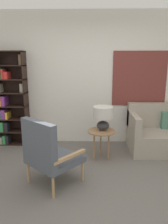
{
  "coord_description": "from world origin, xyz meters",
  "views": [
    {
      "loc": [
        -0.06,
        -2.52,
        1.75
      ],
      "look_at": [
        -0.14,
        1.01,
        0.9
      ],
      "focal_mm": 35.0,
      "sensor_mm": 36.0,
      "label": 1
    }
  ],
  "objects_px": {
    "side_table": "(101,134)",
    "table_lamp": "(103,116)",
    "bookshelf": "(2,100)",
    "armchair": "(47,151)"
  },
  "relations": [
    {
      "from": "side_table",
      "to": "table_lamp",
      "type": "height_order",
      "value": "table_lamp"
    },
    {
      "from": "bookshelf",
      "to": "table_lamp",
      "type": "distance_m",
      "value": 2.14
    },
    {
      "from": "side_table",
      "to": "table_lamp",
      "type": "distance_m",
      "value": 0.33
    },
    {
      "from": "armchair",
      "to": "side_table",
      "type": "distance_m",
      "value": 1.2
    },
    {
      "from": "armchair",
      "to": "table_lamp",
      "type": "xyz_separation_m",
      "value": [
        0.82,
        0.94,
        0.27
      ]
    },
    {
      "from": "bookshelf",
      "to": "side_table",
      "type": "bearing_deg",
      "value": -19.03
    },
    {
      "from": "armchair",
      "to": "bookshelf",
      "type": "bearing_deg",
      "value": 127.29
    },
    {
      "from": "bookshelf",
      "to": "armchair",
      "type": "height_order",
      "value": "bookshelf"
    },
    {
      "from": "bookshelf",
      "to": "table_lamp",
      "type": "xyz_separation_m",
      "value": [
        2.03,
        -0.65,
        -0.15
      ]
    },
    {
      "from": "table_lamp",
      "to": "side_table",
      "type": "bearing_deg",
      "value": -122.05
    }
  ]
}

